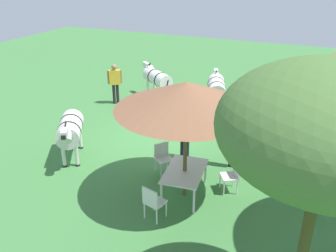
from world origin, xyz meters
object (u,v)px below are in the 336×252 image
Objects in this scene: patio_chair_near_hut at (153,201)px; striped_lounge_chair at (175,118)px; standing_watcher at (115,80)px; zebra_by_umbrella at (216,87)px; patio_chair_near_lawn at (163,156)px; zebra_nearest_camera at (70,130)px; patio_dining_table at (185,173)px; acacia_tree_left_background at (328,128)px; guest_behind_table at (235,137)px; guest_beside_umbrella at (185,128)px; zebra_toward_hut at (157,78)px; shade_umbrella at (186,96)px; patio_chair_west_end at (232,174)px.

striped_lounge_chair is (-5.31, -1.65, -0.26)m from patio_chair_near_hut.
standing_watcher is 4.29m from zebra_by_umbrella.
zebra_nearest_camera reaches higher than patio_chair_near_lawn.
acacia_tree_left_background reaches higher than patio_dining_table.
patio_chair_near_hut is at bearing -114.16° from guest_behind_table.
acacia_tree_left_background is (4.56, 3.73, 2.63)m from guest_beside_umbrella.
standing_watcher reaches higher than guest_beside_umbrella.
patio_chair_near_hut is 2.17m from patio_chair_near_lawn.
patio_dining_table is at bearing -131.97° from acacia_tree_left_background.
zebra_by_umbrella is at bearing 108.93° from guest_behind_table.
patio_dining_table is 0.35× the size of acacia_tree_left_background.
patio_dining_table is at bearing 90.29° from guest_beside_umbrella.
patio_chair_near_hut is 4.81m from acacia_tree_left_background.
striped_lounge_chair is at bearing -133.25° from zebra_by_umbrella.
patio_chair_near_hut is at bearing -113.79° from acacia_tree_left_background.
guest_behind_table is 6.24m from zebra_toward_hut.
guest_behind_table is (-1.93, 0.81, -1.78)m from shade_umbrella.
shade_umbrella reaches higher than guest_behind_table.
patio_dining_table is 6.23m from zebra_by_umbrella.
patio_chair_near_lawn is at bearing 131.94° from striped_lounge_chair.
patio_dining_table is 0.70× the size of zebra_by_umbrella.
zebra_toward_hut is (-5.78, 0.19, 0.04)m from zebra_nearest_camera.
guest_beside_umbrella is (-1.17, -1.81, 0.51)m from patio_chair_west_end.
zebra_nearest_camera is 8.08m from acacia_tree_left_background.
patio_dining_table is 2.01m from guest_beside_umbrella.
standing_watcher reaches higher than patio_chair_west_end.
patio_chair_near_lawn is at bearing 54.56° from patio_chair_west_end.
acacia_tree_left_background is (6.78, 4.99, 3.40)m from striped_lounge_chair.
patio_chair_near_lawn is at bearing 53.68° from guest_beside_umbrella.
acacia_tree_left_background is at bearing -69.14° from guest_behind_table.
zebra_by_umbrella is at bearing 159.40° from standing_watcher.
guest_behind_table is 6.80m from standing_watcher.
guest_behind_table is 4.97m from zebra_nearest_camera.
guest_beside_umbrella is at bearing -158.86° from patio_dining_table.
acacia_tree_left_background is at bearing -9.58° from patio_chair_near_hut.
shade_umbrella is 2.63m from guest_beside_umbrella.
zebra_toward_hut is (-6.20, -3.73, 0.35)m from patio_dining_table.
standing_watcher is at bearing 163.54° from zebra_toward_hut.
patio_chair_west_end is at bearing 67.81° from patio_chair_near_hut.
striped_lounge_chair is at bearing 10.67° from patio_chair_west_end.
patio_chair_near_hut is at bearing 124.26° from zebra_nearest_camera.
patio_dining_table is at bearing -123.69° from shade_umbrella.
patio_chair_near_lawn is 6.06m from zebra_toward_hut.
standing_watcher reaches higher than patio_chair_near_hut.
standing_watcher is 0.76× the size of zebra_by_umbrella.
acacia_tree_left_background is (2.72, 3.02, 0.88)m from shade_umbrella.
shade_umbrella is at bearing 90.00° from patio_chair_near_hut.
standing_watcher is 0.38× the size of acacia_tree_left_background.
patio_dining_table is 0.82× the size of zebra_nearest_camera.
patio_chair_near_lawn is (-0.82, -0.99, -2.26)m from shade_umbrella.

